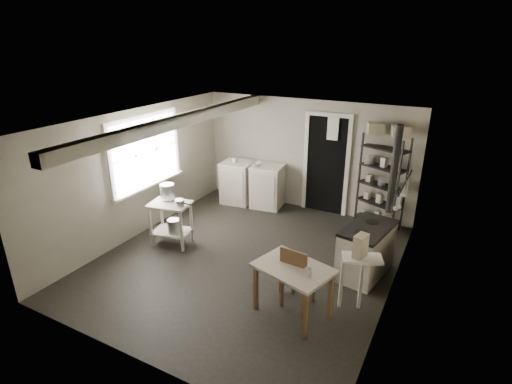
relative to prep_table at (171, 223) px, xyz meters
The scene contains 31 objects.
floor 1.51m from the prep_table, ahead, with size 5.00×5.00×0.00m, color black.
ceiling 2.39m from the prep_table, ahead, with size 5.00×5.00×0.00m, color white.
wall_back 3.11m from the prep_table, 61.35° to the left, with size 4.50×0.02×2.30m, color #A49D8C.
wall_front 2.86m from the prep_table, 58.48° to the right, with size 4.50×0.02×2.30m, color #A49D8C.
wall_left 1.11m from the prep_table, 169.85° to the left, with size 0.02×5.00×2.30m, color #A49D8C.
wall_right 3.77m from the prep_table, ahead, with size 0.02×5.00×2.30m, color #A49D8C.
window 1.39m from the prep_table, 156.06° to the left, with size 0.12×1.76×1.28m, color silver, non-canonical shape.
doorway 3.28m from the prep_table, 54.06° to the left, with size 0.96×0.10×2.08m, color silver, non-canonical shape.
ceiling_beam 1.82m from the prep_table, 30.49° to the left, with size 0.18×5.00×0.18m, color silver, non-canonical shape.
wallpaper_panel 3.76m from the prep_table, ahead, with size 0.01×5.00×2.30m, color #B9B196, non-canonical shape.
utensil_rail 3.88m from the prep_table, 11.57° to the left, with size 0.06×1.20×0.44m, color #ADAEB0, non-canonical shape.
prep_table is the anchor object (origin of this frame).
stockpot 0.56m from the prep_table, 138.35° to the left, with size 0.25×0.25×0.27m, color #ADAEB0.
saucepan 0.51m from the prep_table, ahead, with size 0.17×0.17×0.09m, color #ADAEB0.
bucket 0.10m from the prep_table, 24.52° to the right, with size 0.22×0.22×0.24m, color #ADAEB0.
base_cabinets 2.29m from the prep_table, 80.34° to the left, with size 1.40×0.60×0.92m, color beige, non-canonical shape.
mixing_bowl 2.32m from the prep_table, 76.99° to the left, with size 0.29×0.29×0.07m, color silver.
counter_cup 2.25m from the prep_table, 89.74° to the left, with size 0.13×0.13×0.11m, color silver.
shelf_rack 3.95m from the prep_table, 38.77° to the left, with size 0.85×0.33×1.80m, color black, non-canonical shape.
shelf_jar 3.82m from the prep_table, 42.43° to the left, with size 0.08×0.09×0.19m, color silver.
storage_box_a 4.09m from the prep_table, 41.30° to the left, with size 0.29×0.26×0.20m, color beige.
storage_box_b 4.39m from the prep_table, 37.22° to the left, with size 0.30×0.28×0.20m, color beige.
stove 3.31m from the prep_table, 11.23° to the left, with size 0.57×1.02×0.80m, color beige, non-canonical shape.
stovepipe 3.80m from the prep_table, 17.97° to the left, with size 0.11×0.11×1.38m, color black, non-canonical shape.
side_ledge 3.38m from the prep_table, ahead, with size 0.51×0.28×0.79m, color silver, non-canonical shape.
oats_box 3.40m from the prep_table, ahead, with size 0.13×0.21×0.31m, color beige.
work_table 2.75m from the prep_table, 16.49° to the right, with size 0.95×0.66×0.72m, color beige, non-canonical shape.
table_cup 3.01m from the prep_table, 16.65° to the right, with size 0.09×0.09×0.09m, color silver.
chair 2.69m from the prep_table, 11.90° to the right, with size 0.38×0.40×0.93m, color brown, non-canonical shape.
flour_sack 3.58m from the prep_table, 34.27° to the left, with size 0.36×0.31×0.43m, color white.
floor_crock 2.83m from the prep_table, ahead, with size 0.13×0.13×0.16m, color silver.
Camera 1 is at (2.82, -5.00, 3.46)m, focal length 28.00 mm.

